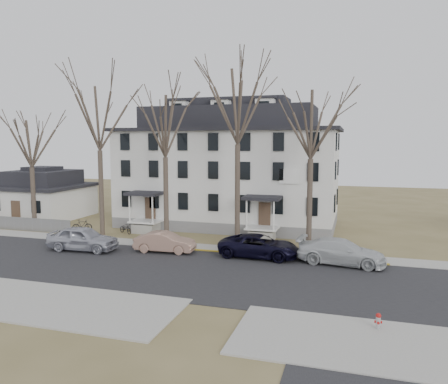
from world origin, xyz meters
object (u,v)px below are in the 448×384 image
(tree_center, at_px, (238,101))
(tree_bungalow, at_px, (31,140))
(car_tan, at_px, (165,243))
(tree_mid_right, at_px, (311,119))
(car_white, at_px, (341,252))
(car_silver, at_px, (83,239))
(boarding_house, at_px, (229,169))
(car_navy, at_px, (259,247))
(tree_mid_left, at_px, (165,122))
(small_house, at_px, (44,196))
(tree_far_left, at_px, (99,114))
(fire_hydrant, at_px, (378,322))
(bicycle_left, at_px, (126,229))
(bicycle_right, at_px, (82,226))

(tree_center, height_order, tree_bungalow, tree_center)
(car_tan, bearing_deg, tree_mid_right, -73.96)
(car_white, bearing_deg, tree_center, 73.73)
(car_silver, bearing_deg, car_white, -87.63)
(tree_bungalow, height_order, car_silver, tree_bungalow)
(boarding_house, height_order, car_navy, boarding_house)
(tree_mid_left, xyz_separation_m, tree_mid_right, (11.50, 0.00, 0.00))
(small_house, xyz_separation_m, tree_far_left, (11.00, -6.20, 8.09))
(fire_hydrant, bearing_deg, car_navy, 126.11)
(tree_center, xyz_separation_m, bicycle_left, (-10.40, 1.11, -10.64))
(car_white, bearing_deg, bicycle_left, 82.90)
(boarding_house, relative_size, car_navy, 3.72)
(car_silver, bearing_deg, car_navy, -84.64)
(tree_mid_left, bearing_deg, car_silver, -130.94)
(tree_mid_right, xyz_separation_m, tree_bungalow, (-24.50, 0.00, -1.48))
(tree_mid_left, height_order, car_white, tree_mid_left)
(car_navy, height_order, bicycle_right, car_navy)
(tree_mid_left, relative_size, bicycle_right, 7.30)
(car_silver, relative_size, bicycle_left, 3.06)
(tree_mid_right, bearing_deg, fire_hydrant, -72.02)
(small_house, bearing_deg, tree_bungalow, -57.16)
(car_tan, xyz_separation_m, bicycle_right, (-10.20, 4.64, -0.20))
(tree_center, xyz_separation_m, car_tan, (-4.42, -3.78, -10.36))
(boarding_house, xyz_separation_m, tree_mid_left, (-3.00, -8.15, 4.22))
(tree_bungalow, bearing_deg, tree_far_left, 0.00)
(tree_mid_left, xyz_separation_m, car_white, (13.94, -3.34, -8.78))
(car_silver, xyz_separation_m, bicycle_right, (-4.21, 5.95, -0.37))
(car_white, height_order, bicycle_left, car_white)
(car_navy, bearing_deg, fire_hydrant, -142.10)
(tree_mid_right, bearing_deg, bicycle_left, 176.01)
(tree_mid_left, xyz_separation_m, car_tan, (1.58, -3.78, -8.88))
(tree_mid_right, distance_m, fire_hydrant, 16.74)
(tree_far_left, distance_m, bicycle_left, 10.08)
(small_house, bearing_deg, tree_far_left, -29.39)
(tree_center, distance_m, bicycle_right, 18.06)
(boarding_house, bearing_deg, car_navy, -64.36)
(tree_center, distance_m, car_white, 13.40)
(tree_bungalow, height_order, car_navy, tree_bungalow)
(small_house, xyz_separation_m, tree_mid_right, (28.50, -6.20, 7.35))
(boarding_house, distance_m, tree_mid_left, 9.66)
(car_silver, bearing_deg, tree_bungalow, 56.24)
(car_silver, height_order, bicycle_left, car_silver)
(car_tan, relative_size, car_white, 0.78)
(bicycle_left, bearing_deg, bicycle_right, 121.13)
(boarding_house, bearing_deg, tree_bungalow, -152.99)
(small_house, height_order, bicycle_right, small_house)
(small_house, bearing_deg, tree_center, -15.08)
(small_house, bearing_deg, tree_mid_right, -12.27)
(car_tan, distance_m, bicycle_right, 11.21)
(tree_far_left, relative_size, tree_center, 0.93)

